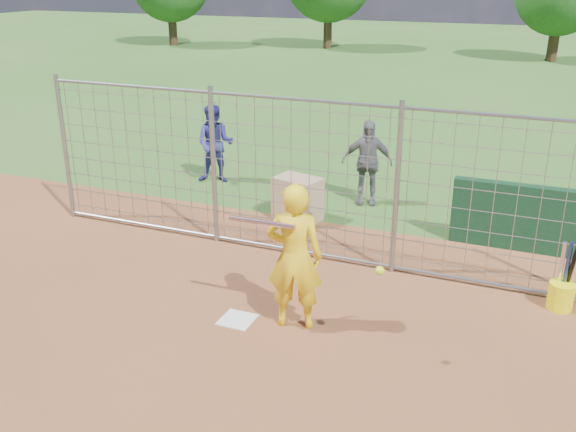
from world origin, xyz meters
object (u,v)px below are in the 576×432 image
at_px(equipment_bin, 298,199).
at_px(bucket_with_bats, 561,292).
at_px(batter, 295,257).
at_px(bystander_a, 215,144).
at_px(bystander_b, 367,162).

bearing_deg(equipment_bin, bucket_with_bats, -6.73).
bearing_deg(batter, bucket_with_bats, -164.38).
xyz_separation_m(bystander_a, bystander_b, (3.33, -0.08, -0.01)).
bearing_deg(bystander_a, batter, -67.89).
bearing_deg(batter, bystander_b, -98.37).
relative_size(bystander_b, bucket_with_bats, 1.69).
height_order(batter, bucket_with_bats, batter).
distance_m(batter, bystander_b, 4.81).
bearing_deg(bucket_with_bats, bystander_a, 155.88).
xyz_separation_m(bystander_a, equipment_bin, (2.44, -1.41, -0.43)).
relative_size(bystander_a, bystander_b, 1.01).
height_order(equipment_bin, bucket_with_bats, bucket_with_bats).
xyz_separation_m(equipment_bin, bucket_with_bats, (4.48, -1.69, -0.15)).
relative_size(batter, bystander_b, 1.16).
height_order(bystander_a, equipment_bin, bystander_a).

